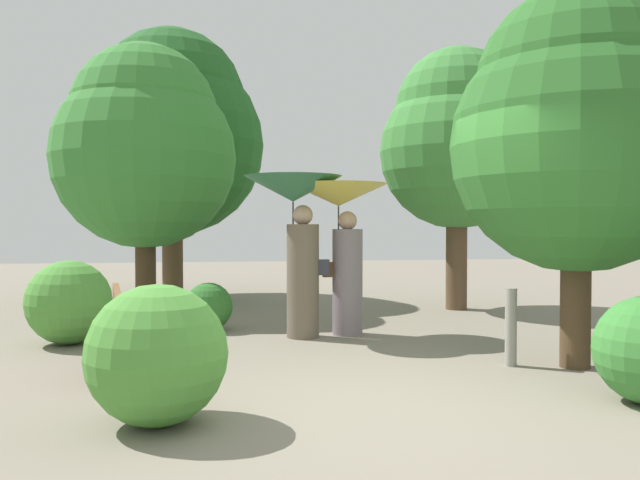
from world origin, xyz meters
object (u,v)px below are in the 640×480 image
object	(u,v)px
person_left	(296,219)
park_bench	(134,322)
person_right	(341,222)
tree_near_right	(577,128)
path_marker_post	(511,327)
tree_mid_right	(457,139)
tree_mid_left	(145,144)
tree_near_left	(172,131)

from	to	relation	value
person_left	park_bench	size ratio (longest dim) A/B	1.33
person_right	tree_near_right	size ratio (longest dim) A/B	0.52
person_right	path_marker_post	bearing A→B (deg)	-142.43
tree_mid_right	path_marker_post	world-z (taller)	tree_mid_right
tree_mid_right	person_left	bearing A→B (deg)	-143.36
person_left	person_right	bearing A→B (deg)	-74.74
person_right	person_left	bearing A→B (deg)	105.26
person_left	tree_mid_left	xyz separation A→B (m)	(-2.21, 3.04, 1.28)
tree_mid_right	path_marker_post	bearing A→B (deg)	-104.08
person_right	tree_near_left	world-z (taller)	tree_near_left
person_left	tree_mid_right	bearing A→B (deg)	-48.67
tree_near_left	tree_near_right	xyz separation A→B (m)	(4.47, -6.91, -0.86)
person_left	tree_mid_right	world-z (taller)	tree_mid_right
tree_mid_right	tree_near_left	bearing A→B (deg)	153.23
person_right	park_bench	world-z (taller)	person_right
tree_near_left	tree_mid_right	distance (m)	5.52
person_left	tree_mid_left	world-z (taller)	tree_mid_left
tree_near_left	tree_mid_left	xyz separation A→B (m)	(-0.34, -1.70, -0.48)
person_right	tree_mid_right	bearing A→B (deg)	-43.85
park_bench	path_marker_post	xyz separation A→B (m)	(3.78, -0.24, -0.11)
park_bench	tree_near_right	size ratio (longest dim) A/B	0.40
tree_near_right	person_right	bearing A→B (deg)	130.98
park_bench	tree_near_right	world-z (taller)	tree_near_right
path_marker_post	tree_near_left	bearing A→B (deg)	119.72
tree_near_left	tree_near_right	distance (m)	8.28
park_bench	tree_mid_left	bearing A→B (deg)	-4.95
person_right	park_bench	distance (m)	3.21
park_bench	tree_near_left	bearing A→B (deg)	-9.16
park_bench	tree_near_right	bearing A→B (deg)	-105.10
person_left	tree_mid_right	distance (m)	4.04
person_right	tree_mid_left	bearing A→B (deg)	48.60
person_left	park_bench	xyz separation A→B (m)	(-1.81, -1.76, -1.02)
tree_near_right	tree_mid_left	xyz separation A→B (m)	(-4.80, 5.21, 0.37)
path_marker_post	park_bench	bearing A→B (deg)	176.34
person_left	person_right	world-z (taller)	person_left
person_left	tree_near_right	world-z (taller)	tree_near_right
park_bench	tree_near_left	size ratio (longest dim) A/B	0.30
tree_near_right	tree_mid_left	size ratio (longest dim) A/B	0.86
tree_mid_right	path_marker_post	xyz separation A→B (m)	(-1.07, -4.26, -2.52)
person_right	tree_near_left	size ratio (longest dim) A/B	0.38
tree_near_right	path_marker_post	world-z (taller)	tree_near_right
tree_near_left	tree_mid_right	size ratio (longest dim) A/B	1.18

